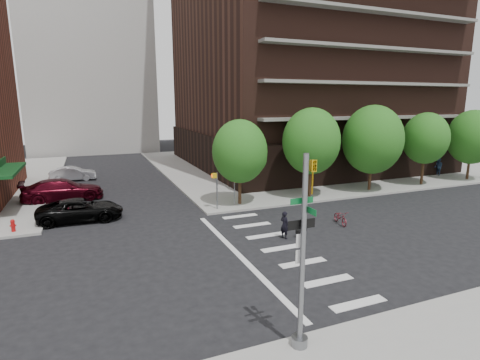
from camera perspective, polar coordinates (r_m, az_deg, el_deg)
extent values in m
plane|color=black|center=(18.98, -1.61, -11.60)|extent=(120.00, 120.00, 0.00)
cube|color=gray|center=(48.45, 11.48, 2.71)|extent=(39.00, 33.00, 0.15)
cube|color=silver|center=(15.67, 17.59, -17.52)|extent=(2.40, 0.50, 0.01)
cube|color=silver|center=(17.05, 13.19, -14.74)|extent=(2.40, 0.50, 0.01)
cube|color=silver|center=(18.55, 9.56, -12.32)|extent=(2.40, 0.50, 0.01)
cube|color=silver|center=(20.13, 6.54, -10.24)|extent=(2.40, 0.50, 0.01)
cube|color=silver|center=(21.79, 4.01, -8.45)|extent=(2.40, 0.50, 0.01)
cube|color=silver|center=(23.49, 1.85, -6.90)|extent=(2.40, 0.50, 0.01)
cube|color=silver|center=(25.24, 0.00, -5.55)|extent=(2.40, 0.50, 0.01)
cube|color=silver|center=(19.14, -0.18, -11.37)|extent=(0.30, 13.00, 0.01)
cube|color=black|center=(47.27, 8.70, 5.13)|extent=(25.50, 25.50, 4.00)
cube|color=maroon|center=(48.58, 28.28, 4.99)|extent=(1.40, 5.00, 0.20)
cube|color=#0C3814|center=(30.14, -31.81, 1.27)|extent=(1.40, 6.00, 0.20)
cylinder|color=#301E11|center=(27.50, -0.03, -1.30)|extent=(0.24, 0.24, 2.30)
sphere|color=#235B19|center=(27.01, -0.03, 4.39)|extent=(4.00, 4.00, 4.00)
cylinder|color=#301E11|center=(30.19, 10.58, -0.03)|extent=(0.24, 0.24, 2.60)
sphere|color=#235B19|center=(29.72, 10.81, 5.83)|extent=(4.50, 4.50, 4.50)
cylinder|color=#301E11|center=(33.79, 19.18, 0.51)|extent=(0.24, 0.24, 2.30)
sphere|color=#235B19|center=(33.36, 19.55, 5.82)|extent=(5.00, 5.00, 5.00)
cylinder|color=#301E11|center=(37.96, 26.04, 1.37)|extent=(0.24, 0.24, 2.60)
sphere|color=#235B19|center=(37.60, 26.44, 5.72)|extent=(4.00, 4.00, 4.00)
cylinder|color=#301E11|center=(42.61, 31.45, 1.65)|extent=(0.24, 0.24, 2.30)
sphere|color=#235B19|center=(42.28, 31.88, 5.58)|extent=(4.50, 4.50, 4.50)
cylinder|color=slate|center=(11.32, 9.53, -11.17)|extent=(0.16, 0.16, 6.00)
cylinder|color=slate|center=(12.70, 9.05, -23.11)|extent=(0.50, 0.50, 0.30)
imported|color=gold|center=(10.77, 11.07, 0.41)|extent=(0.16, 0.20, 1.00)
cube|color=#0A5926|center=(10.92, 9.40, -3.14)|extent=(0.75, 0.02, 0.18)
cube|color=#0A5926|center=(10.94, 10.44, -4.51)|extent=(0.02, 0.75, 0.18)
cube|color=black|center=(11.10, 9.36, -6.67)|extent=(0.90, 0.02, 0.28)
cube|color=silver|center=(11.26, 9.27, -9.09)|extent=(0.32, 0.02, 0.42)
cube|color=silver|center=(11.45, 9.19, -11.43)|extent=(0.32, 0.02, 0.42)
cylinder|color=slate|center=(26.15, -3.52, -1.67)|extent=(0.10, 0.10, 2.60)
cube|color=gold|center=(25.86, -3.97, 0.66)|extent=(0.32, 0.25, 0.32)
cylinder|color=slate|center=(27.15, -0.85, -1.58)|extent=(0.08, 0.08, 2.20)
cube|color=gold|center=(26.82, -0.74, 0.22)|extent=(0.64, 0.02, 0.64)
cylinder|color=#A50C0C|center=(25.53, -31.29, -6.08)|extent=(0.22, 0.22, 0.60)
sphere|color=#A50C0C|center=(25.45, -31.36, -5.41)|extent=(0.24, 0.24, 0.24)
imported|color=black|center=(26.24, -23.11, -4.22)|extent=(2.61, 5.29, 1.44)
imported|color=#3A050F|center=(32.10, -25.40, -1.37)|extent=(2.77, 6.04, 1.71)
imported|color=#BBBBC2|center=(39.89, -24.11, 0.89)|extent=(1.60, 4.24, 1.38)
imported|color=maroon|center=(24.41, 15.06, -5.52)|extent=(0.89, 1.75, 0.88)
imported|color=black|center=(21.24, 6.81, -6.81)|extent=(0.67, 0.56, 1.57)
cube|color=black|center=(21.68, 9.18, -7.77)|extent=(0.54, 0.27, 0.21)
cube|color=black|center=(21.73, 9.91, -7.40)|extent=(0.17, 0.15, 0.15)
cylinder|color=black|center=(21.87, 9.45, -8.20)|extent=(0.05, 0.05, 0.23)
cylinder|color=black|center=(21.64, 8.88, -8.41)|extent=(0.05, 0.05, 0.23)
imported|color=navy|center=(43.37, 27.97, 1.81)|extent=(1.01, 0.87, 1.78)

